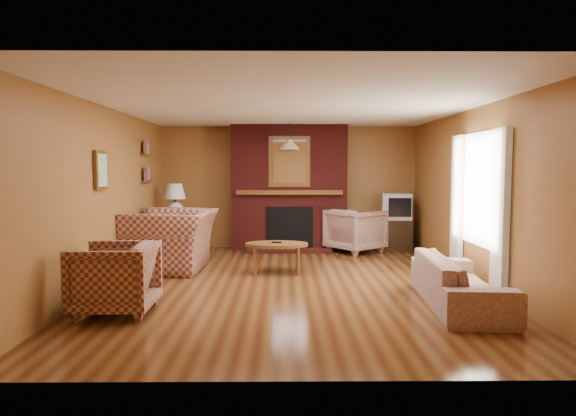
{
  "coord_description": "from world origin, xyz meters",
  "views": [
    {
      "loc": [
        -0.12,
        -6.93,
        1.58
      ],
      "look_at": [
        -0.05,
        0.6,
        0.99
      ],
      "focal_mm": 32.0,
      "sensor_mm": 36.0,
      "label": 1
    }
  ],
  "objects_px": {
    "plaid_loveseat": "(172,240)",
    "side_table": "(176,236)",
    "fireplace": "(289,189)",
    "coffee_table": "(277,247)",
    "table_lamp": "(175,199)",
    "floral_armchair": "(356,230)",
    "plaid_armchair": "(114,278)",
    "tv_stand": "(396,235)",
    "floral_sofa": "(460,282)",
    "crt_tv": "(397,206)"
  },
  "relations": [
    {
      "from": "plaid_loveseat",
      "to": "side_table",
      "type": "bearing_deg",
      "value": -167.42
    },
    {
      "from": "fireplace",
      "to": "side_table",
      "type": "height_order",
      "value": "fireplace"
    },
    {
      "from": "coffee_table",
      "to": "table_lamp",
      "type": "distance_m",
      "value": 2.65
    },
    {
      "from": "fireplace",
      "to": "floral_armchair",
      "type": "distance_m",
      "value": 1.51
    },
    {
      "from": "plaid_armchair",
      "to": "table_lamp",
      "type": "height_order",
      "value": "table_lamp"
    },
    {
      "from": "floral_armchair",
      "to": "tv_stand",
      "type": "height_order",
      "value": "floral_armchair"
    },
    {
      "from": "floral_sofa",
      "to": "floral_armchair",
      "type": "xyz_separation_m",
      "value": [
        -0.65,
        3.8,
        0.12
      ]
    },
    {
      "from": "floral_sofa",
      "to": "floral_armchair",
      "type": "distance_m",
      "value": 3.86
    },
    {
      "from": "fireplace",
      "to": "floral_sofa",
      "type": "distance_m",
      "value": 4.66
    },
    {
      "from": "fireplace",
      "to": "crt_tv",
      "type": "relative_size",
      "value": 3.92
    },
    {
      "from": "table_lamp",
      "to": "side_table",
      "type": "bearing_deg",
      "value": 90.0
    },
    {
      "from": "plaid_loveseat",
      "to": "crt_tv",
      "type": "distance_m",
      "value": 4.31
    },
    {
      "from": "plaid_loveseat",
      "to": "floral_armchair",
      "type": "relative_size",
      "value": 1.58
    },
    {
      "from": "table_lamp",
      "to": "floral_armchair",
      "type": "bearing_deg",
      "value": 2.98
    },
    {
      "from": "plaid_loveseat",
      "to": "side_table",
      "type": "xyz_separation_m",
      "value": [
        -0.25,
        1.46,
        -0.14
      ]
    },
    {
      "from": "plaid_armchair",
      "to": "plaid_loveseat",
      "type": "bearing_deg",
      "value": 177.22
    },
    {
      "from": "floral_armchair",
      "to": "coffee_table",
      "type": "distance_m",
      "value": 2.42
    },
    {
      "from": "floral_armchair",
      "to": "table_lamp",
      "type": "distance_m",
      "value": 3.4
    },
    {
      "from": "plaid_loveseat",
      "to": "table_lamp",
      "type": "distance_m",
      "value": 1.58
    },
    {
      "from": "floral_sofa",
      "to": "plaid_loveseat",
      "type": "bearing_deg",
      "value": 63.93
    },
    {
      "from": "plaid_loveseat",
      "to": "floral_sofa",
      "type": "height_order",
      "value": "plaid_loveseat"
    },
    {
      "from": "plaid_loveseat",
      "to": "coffee_table",
      "type": "relative_size",
      "value": 1.51
    },
    {
      "from": "side_table",
      "to": "floral_armchair",
      "type": "bearing_deg",
      "value": 2.98
    },
    {
      "from": "tv_stand",
      "to": "crt_tv",
      "type": "bearing_deg",
      "value": -86.69
    },
    {
      "from": "coffee_table",
      "to": "crt_tv",
      "type": "height_order",
      "value": "crt_tv"
    },
    {
      "from": "crt_tv",
      "to": "table_lamp",
      "type": "bearing_deg",
      "value": -175.26
    },
    {
      "from": "table_lamp",
      "to": "plaid_loveseat",
      "type": "bearing_deg",
      "value": -80.28
    },
    {
      "from": "crt_tv",
      "to": "plaid_armchair",
      "type": "bearing_deg",
      "value": -133.39
    },
    {
      "from": "floral_sofa",
      "to": "crt_tv",
      "type": "relative_size",
      "value": 3.16
    },
    {
      "from": "floral_sofa",
      "to": "table_lamp",
      "type": "height_order",
      "value": "table_lamp"
    },
    {
      "from": "floral_sofa",
      "to": "tv_stand",
      "type": "bearing_deg",
      "value": 1.81
    },
    {
      "from": "fireplace",
      "to": "side_table",
      "type": "xyz_separation_m",
      "value": [
        -2.1,
        -0.53,
        -0.86
      ]
    },
    {
      "from": "plaid_armchair",
      "to": "tv_stand",
      "type": "bearing_deg",
      "value": 136.22
    },
    {
      "from": "plaid_armchair",
      "to": "tv_stand",
      "type": "height_order",
      "value": "plaid_armchair"
    },
    {
      "from": "fireplace",
      "to": "coffee_table",
      "type": "bearing_deg",
      "value": -95.38
    },
    {
      "from": "floral_sofa",
      "to": "floral_armchair",
      "type": "relative_size",
      "value": 2.16
    },
    {
      "from": "floral_sofa",
      "to": "side_table",
      "type": "bearing_deg",
      "value": 51.76
    },
    {
      "from": "table_lamp",
      "to": "crt_tv",
      "type": "distance_m",
      "value": 4.17
    },
    {
      "from": "plaid_loveseat",
      "to": "side_table",
      "type": "relative_size",
      "value": 2.2
    },
    {
      "from": "plaid_armchair",
      "to": "floral_sofa",
      "type": "relative_size",
      "value": 0.44
    },
    {
      "from": "tv_stand",
      "to": "side_table",
      "type": "bearing_deg",
      "value": -171.87
    },
    {
      "from": "coffee_table",
      "to": "tv_stand",
      "type": "xyz_separation_m",
      "value": [
        2.27,
        2.11,
        -0.1
      ]
    },
    {
      "from": "table_lamp",
      "to": "floral_sofa",
      "type": "bearing_deg",
      "value": -42.2
    },
    {
      "from": "coffee_table",
      "to": "table_lamp",
      "type": "relative_size",
      "value": 1.46
    },
    {
      "from": "coffee_table",
      "to": "tv_stand",
      "type": "height_order",
      "value": "tv_stand"
    },
    {
      "from": "plaid_armchair",
      "to": "coffee_table",
      "type": "relative_size",
      "value": 0.9
    },
    {
      "from": "floral_armchair",
      "to": "coffee_table",
      "type": "bearing_deg",
      "value": 104.81
    },
    {
      "from": "floral_sofa",
      "to": "coffee_table",
      "type": "height_order",
      "value": "floral_sofa"
    },
    {
      "from": "plaid_armchair",
      "to": "table_lamp",
      "type": "distance_m",
      "value": 3.94
    },
    {
      "from": "coffee_table",
      "to": "table_lamp",
      "type": "height_order",
      "value": "table_lamp"
    }
  ]
}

